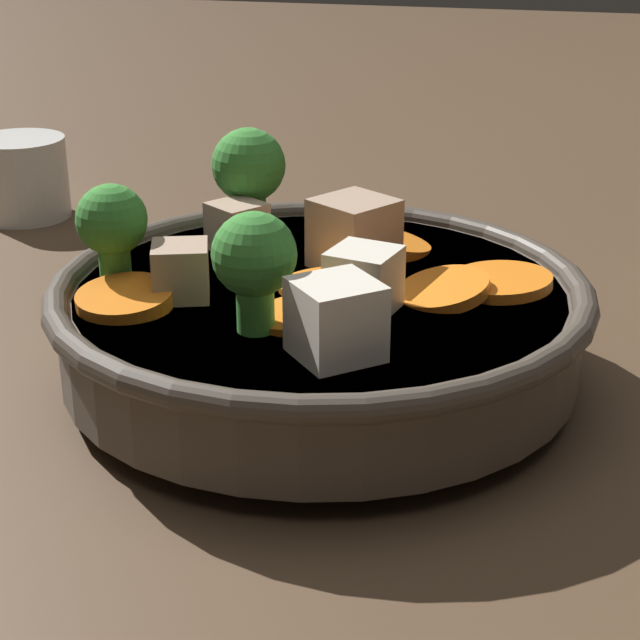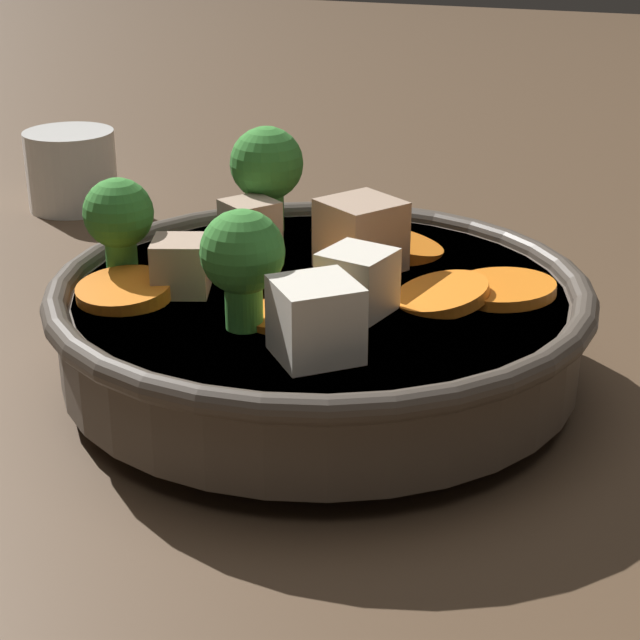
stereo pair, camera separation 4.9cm
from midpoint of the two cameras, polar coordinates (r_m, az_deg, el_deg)
name	(u,v)px [view 2 (the right image)]	position (r m, az deg, el deg)	size (l,w,h in m)	color
ground_plane	(320,384)	(0.51, 2.79, -3.49)	(3.00, 3.00, 0.00)	#4C3826
stirfry_bowl	(317,313)	(0.49, 2.70, 0.34)	(0.25, 0.25, 0.10)	#51473D
tea_cup	(71,169)	(0.78, -11.37, 7.87)	(0.06, 0.06, 0.06)	white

